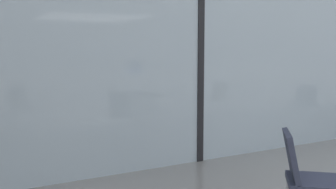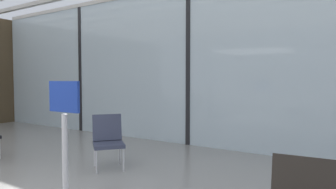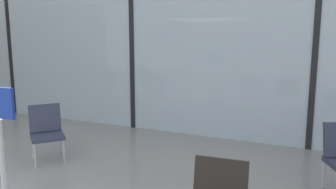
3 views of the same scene
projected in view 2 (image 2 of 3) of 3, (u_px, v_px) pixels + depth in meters
glass_curtain_wall at (189, 66)px, 6.57m from camera, size 14.00×0.08×3.51m
window_mullion_0 at (81, 69)px, 8.44m from camera, size 0.10×0.12×3.51m
window_mullion_1 at (189, 66)px, 6.57m from camera, size 0.10×0.12×3.51m
parked_airplane at (309, 58)px, 10.97m from camera, size 12.87×4.56×4.56m
lounge_chair_0 at (108, 138)px, 4.88m from camera, size 0.71×0.71×0.87m
info_sign at (65, 155)px, 3.05m from camera, size 0.44×0.32×1.44m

